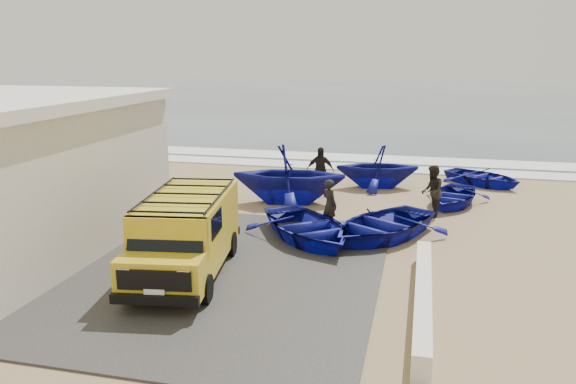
{
  "coord_description": "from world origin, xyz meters",
  "views": [
    {
      "loc": [
        4.8,
        -14.64,
        5.46
      ],
      "look_at": [
        0.8,
        1.89,
        1.2
      ],
      "focal_mm": 35.0,
      "sensor_mm": 36.0,
      "label": 1
    }
  ],
  "objects_px": {
    "boat_near_left": "(308,227)",
    "boat_mid_left": "(289,174)",
    "boat_mid_right": "(452,196)",
    "fisherman_middle": "(432,191)",
    "fisherman_back": "(320,170)",
    "boat_far_right": "(483,177)",
    "boat_far_left": "(377,166)",
    "parapet": "(423,297)",
    "fisherman_front": "(330,205)",
    "van": "(186,232)",
    "boat_near_right": "(381,225)"
  },
  "relations": [
    {
      "from": "boat_far_left",
      "to": "fisherman_middle",
      "type": "height_order",
      "value": "fisherman_middle"
    },
    {
      "from": "boat_mid_right",
      "to": "fisherman_middle",
      "type": "height_order",
      "value": "fisherman_middle"
    },
    {
      "from": "boat_near_left",
      "to": "fisherman_back",
      "type": "relative_size",
      "value": 2.23
    },
    {
      "from": "boat_near_left",
      "to": "boat_mid_left",
      "type": "distance_m",
      "value": 4.39
    },
    {
      "from": "boat_far_left",
      "to": "fisherman_front",
      "type": "relative_size",
      "value": 2.05
    },
    {
      "from": "parapet",
      "to": "boat_mid_right",
      "type": "distance_m",
      "value": 9.13
    },
    {
      "from": "parapet",
      "to": "van",
      "type": "bearing_deg",
      "value": 173.46
    },
    {
      "from": "boat_near_right",
      "to": "boat_far_right",
      "type": "relative_size",
      "value": 1.24
    },
    {
      "from": "boat_far_left",
      "to": "boat_mid_left",
      "type": "bearing_deg",
      "value": -53.2
    },
    {
      "from": "boat_far_left",
      "to": "fisherman_middle",
      "type": "bearing_deg",
      "value": 18.14
    },
    {
      "from": "boat_far_left",
      "to": "boat_far_right",
      "type": "distance_m",
      "value": 4.57
    },
    {
      "from": "fisherman_back",
      "to": "boat_near_left",
      "type": "bearing_deg",
      "value": -92.26
    },
    {
      "from": "boat_far_left",
      "to": "boat_near_right",
      "type": "bearing_deg",
      "value": -4.93
    },
    {
      "from": "parapet",
      "to": "fisherman_middle",
      "type": "height_order",
      "value": "fisherman_middle"
    },
    {
      "from": "boat_near_left",
      "to": "boat_mid_left",
      "type": "xyz_separation_m",
      "value": [
        -1.55,
        4.06,
        0.66
      ]
    },
    {
      "from": "van",
      "to": "boat_mid_right",
      "type": "distance_m",
      "value": 10.81
    },
    {
      "from": "boat_near_right",
      "to": "boat_mid_right",
      "type": "bearing_deg",
      "value": 95.1
    },
    {
      "from": "boat_far_right",
      "to": "fisherman_front",
      "type": "bearing_deg",
      "value": -177.5
    },
    {
      "from": "fisherman_front",
      "to": "boat_near_left",
      "type": "bearing_deg",
      "value": 112.42
    },
    {
      "from": "boat_near_right",
      "to": "fisherman_back",
      "type": "distance_m",
      "value": 5.78
    },
    {
      "from": "van",
      "to": "boat_near_left",
      "type": "xyz_separation_m",
      "value": [
        2.43,
        3.22,
        -0.68
      ]
    },
    {
      "from": "boat_mid_right",
      "to": "fisherman_back",
      "type": "height_order",
      "value": "fisherman_back"
    },
    {
      "from": "parapet",
      "to": "fisherman_front",
      "type": "distance_m",
      "value": 5.87
    },
    {
      "from": "boat_near_right",
      "to": "boat_far_right",
      "type": "bearing_deg",
      "value": 97.36
    },
    {
      "from": "van",
      "to": "fisherman_middle",
      "type": "relative_size",
      "value": 2.83
    },
    {
      "from": "fisherman_back",
      "to": "boat_mid_left",
      "type": "bearing_deg",
      "value": -125.4
    },
    {
      "from": "fisherman_middle",
      "to": "parapet",
      "type": "bearing_deg",
      "value": -4.39
    },
    {
      "from": "boat_near_left",
      "to": "van",
      "type": "bearing_deg",
      "value": -164.94
    },
    {
      "from": "boat_mid_left",
      "to": "van",
      "type": "bearing_deg",
      "value": 164.74
    },
    {
      "from": "boat_near_left",
      "to": "boat_far_left",
      "type": "bearing_deg",
      "value": 41.23
    },
    {
      "from": "boat_far_right",
      "to": "fisherman_back",
      "type": "xyz_separation_m",
      "value": [
        -6.41,
        -3.0,
        0.58
      ]
    },
    {
      "from": "parapet",
      "to": "boat_mid_left",
      "type": "relative_size",
      "value": 1.45
    },
    {
      "from": "parapet",
      "to": "boat_mid_left",
      "type": "distance_m",
      "value": 9.37
    },
    {
      "from": "fisherman_middle",
      "to": "van",
      "type": "bearing_deg",
      "value": -44.8
    },
    {
      "from": "parapet",
      "to": "boat_mid_left",
      "type": "xyz_separation_m",
      "value": [
        -4.91,
        7.94,
        0.81
      ]
    },
    {
      "from": "fisherman_front",
      "to": "boat_mid_right",
      "type": "bearing_deg",
      "value": -90.67
    },
    {
      "from": "fisherman_middle",
      "to": "boat_mid_left",
      "type": "bearing_deg",
      "value": -99.64
    },
    {
      "from": "boat_mid_right",
      "to": "fisherman_middle",
      "type": "bearing_deg",
      "value": -98.48
    },
    {
      "from": "fisherman_front",
      "to": "parapet",
      "type": "bearing_deg",
      "value": 163.13
    },
    {
      "from": "fisherman_front",
      "to": "boat_mid_left",
      "type": "bearing_deg",
      "value": -11.82
    },
    {
      "from": "boat_mid_right",
      "to": "parapet",
      "type": "bearing_deg",
      "value": -81.45
    },
    {
      "from": "boat_far_right",
      "to": "boat_near_right",
      "type": "bearing_deg",
      "value": -166.96
    },
    {
      "from": "boat_far_left",
      "to": "fisherman_back",
      "type": "height_order",
      "value": "fisherman_back"
    },
    {
      "from": "parapet",
      "to": "boat_near_left",
      "type": "relative_size",
      "value": 1.45
    },
    {
      "from": "boat_far_right",
      "to": "boat_near_left",
      "type": "bearing_deg",
      "value": -175.83
    },
    {
      "from": "boat_mid_left",
      "to": "fisherman_front",
      "type": "xyz_separation_m",
      "value": [
        2.0,
        -2.87,
        -0.27
      ]
    },
    {
      "from": "van",
      "to": "boat_near_right",
      "type": "relative_size",
      "value": 1.21
    },
    {
      "from": "boat_near_left",
      "to": "boat_near_right",
      "type": "height_order",
      "value": "boat_near_right"
    },
    {
      "from": "boat_far_left",
      "to": "fisherman_back",
      "type": "relative_size",
      "value": 1.81
    },
    {
      "from": "boat_far_left",
      "to": "fisherman_front",
      "type": "bearing_deg",
      "value": -19.86
    }
  ]
}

